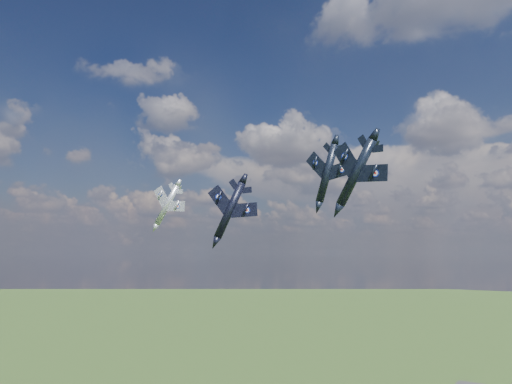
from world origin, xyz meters
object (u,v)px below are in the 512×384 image
Objects in this scene: jet_lead_navy at (230,210)px; jet_left_silver at (167,205)px; jet_right_navy at (356,172)px; jet_high_navy at (327,173)px.

jet_lead_navy is 46.05m from jet_left_silver.
jet_right_navy is (21.29, -2.12, 3.53)m from jet_lead_navy.
jet_left_silver reaches higher than jet_right_navy.
jet_right_navy is at bearing -25.71° from jet_lead_navy.
jet_high_navy is at bearing 48.71° from jet_lead_navy.
jet_left_silver is at bearing 125.84° from jet_lead_navy.
jet_left_silver is (-37.90, 25.70, 4.83)m from jet_lead_navy.
jet_lead_navy is 1.00× the size of jet_right_navy.
jet_right_navy is 25.41m from jet_high_navy.
jet_lead_navy is 0.87× the size of jet_high_navy.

